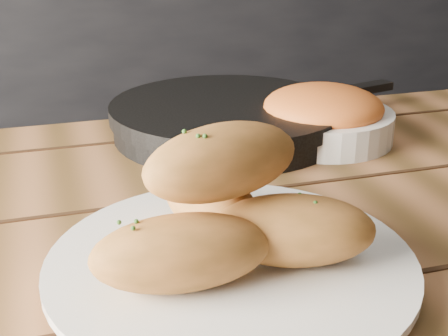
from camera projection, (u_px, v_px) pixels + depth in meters
counter at (258, 90)px, 2.23m from camera, size 2.80×0.60×0.90m
table at (213, 333)px, 0.61m from camera, size 1.58×0.81×0.75m
plate at (231, 266)px, 0.52m from camera, size 0.31×0.31×0.02m
bread_rolls at (227, 211)px, 0.50m from camera, size 0.24×0.19×0.12m
skillet at (229, 118)px, 0.85m from camera, size 0.45×0.32×0.05m
bowl at (323, 116)px, 0.83m from camera, size 0.19×0.19×0.07m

